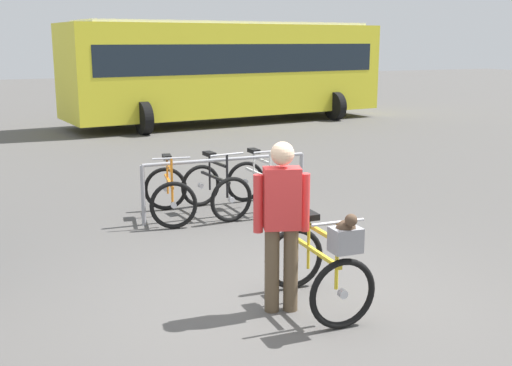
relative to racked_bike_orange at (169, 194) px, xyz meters
The scene contains 8 objects.
ground_plane 3.43m from the racked_bike_orange, 86.64° to the right, with size 80.00×80.00×0.00m, color #514F4C.
bike_rack_rail 0.87m from the racked_bike_orange, 13.88° to the right, with size 2.51×0.12×0.88m.
racked_bike_orange is the anchor object (origin of this frame).
racked_bike_black 0.70m from the racked_bike_orange, ahead, with size 0.78×1.16×0.97m.
racked_bike_white 1.40m from the racked_bike_orange, ahead, with size 0.68×1.13×0.98m.
featured_bicycle 3.76m from the racked_bike_orange, 83.54° to the right, with size 0.69×1.22×1.09m.
person_with_featured_bike 3.59m from the racked_bike_orange, 88.72° to the right, with size 0.51×0.29×1.64m.
bus_distant 11.22m from the racked_bike_orange, 64.50° to the left, with size 10.22×4.15×3.08m.
Camera 1 is at (-2.63, -5.30, 2.54)m, focal length 44.77 mm.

